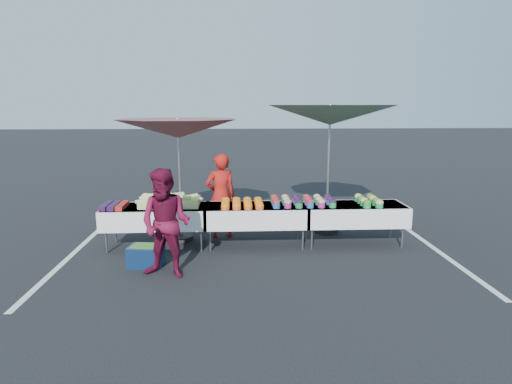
{
  "coord_description": "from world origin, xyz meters",
  "views": [
    {
      "loc": [
        -0.38,
        -7.52,
        2.53
      ],
      "look_at": [
        0.0,
        0.0,
        1.0
      ],
      "focal_mm": 30.0,
      "sensor_mm": 36.0,
      "label": 1
    }
  ],
  "objects_px": {
    "table_right": "(354,213)",
    "customer": "(166,224)",
    "table_center": "(256,214)",
    "umbrella_left": "(178,130)",
    "storage_bin": "(146,255)",
    "table_left": "(156,216)",
    "vendor": "(221,196)",
    "umbrella_right": "(330,116)"
  },
  "relations": [
    {
      "from": "table_right",
      "to": "customer",
      "type": "relative_size",
      "value": 1.14
    },
    {
      "from": "table_center",
      "to": "umbrella_left",
      "type": "xyz_separation_m",
      "value": [
        -1.41,
        0.4,
        1.51
      ]
    },
    {
      "from": "customer",
      "to": "storage_bin",
      "type": "height_order",
      "value": "customer"
    },
    {
      "from": "storage_bin",
      "to": "customer",
      "type": "bearing_deg",
      "value": -38.65
    },
    {
      "from": "table_left",
      "to": "vendor",
      "type": "xyz_separation_m",
      "value": [
        1.15,
        0.55,
        0.24
      ]
    },
    {
      "from": "storage_bin",
      "to": "vendor",
      "type": "bearing_deg",
      "value": 60.52
    },
    {
      "from": "customer",
      "to": "table_center",
      "type": "bearing_deg",
      "value": 61.85
    },
    {
      "from": "table_left",
      "to": "umbrella_right",
      "type": "xyz_separation_m",
      "value": [
        3.27,
        0.77,
        1.74
      ]
    },
    {
      "from": "table_left",
      "to": "vendor",
      "type": "bearing_deg",
      "value": 25.63
    },
    {
      "from": "umbrella_right",
      "to": "storage_bin",
      "type": "xyz_separation_m",
      "value": [
        -3.28,
        -1.72,
        -2.15
      ]
    },
    {
      "from": "table_right",
      "to": "vendor",
      "type": "height_order",
      "value": "vendor"
    },
    {
      "from": "table_center",
      "to": "storage_bin",
      "type": "bearing_deg",
      "value": -152.35
    },
    {
      "from": "umbrella_right",
      "to": "table_right",
      "type": "bearing_deg",
      "value": -66.97
    },
    {
      "from": "storage_bin",
      "to": "table_right",
      "type": "bearing_deg",
      "value": 22.91
    },
    {
      "from": "table_right",
      "to": "vendor",
      "type": "bearing_deg",
      "value": 167.37
    },
    {
      "from": "umbrella_right",
      "to": "vendor",
      "type": "bearing_deg",
      "value": -174.01
    },
    {
      "from": "table_right",
      "to": "storage_bin",
      "type": "distance_m",
      "value": 3.76
    },
    {
      "from": "table_center",
      "to": "vendor",
      "type": "height_order",
      "value": "vendor"
    },
    {
      "from": "vendor",
      "to": "umbrella_right",
      "type": "distance_m",
      "value": 2.61
    },
    {
      "from": "table_left",
      "to": "table_right",
      "type": "distance_m",
      "value": 3.6
    },
    {
      "from": "umbrella_left",
      "to": "vendor",
      "type": "bearing_deg",
      "value": 11.25
    },
    {
      "from": "table_right",
      "to": "umbrella_left",
      "type": "relative_size",
      "value": 0.62
    },
    {
      "from": "umbrella_left",
      "to": "storage_bin",
      "type": "relative_size",
      "value": 5.25
    },
    {
      "from": "table_right",
      "to": "vendor",
      "type": "distance_m",
      "value": 2.53
    },
    {
      "from": "table_center",
      "to": "umbrella_left",
      "type": "bearing_deg",
      "value": 164.14
    },
    {
      "from": "table_right",
      "to": "umbrella_left",
      "type": "xyz_separation_m",
      "value": [
        -3.21,
        0.4,
        1.51
      ]
    },
    {
      "from": "table_left",
      "to": "umbrella_right",
      "type": "relative_size",
      "value": 0.57
    },
    {
      "from": "customer",
      "to": "umbrella_left",
      "type": "bearing_deg",
      "value": 107.36
    },
    {
      "from": "table_right",
      "to": "storage_bin",
      "type": "relative_size",
      "value": 3.26
    },
    {
      "from": "umbrella_right",
      "to": "storage_bin",
      "type": "bearing_deg",
      "value": -152.32
    },
    {
      "from": "table_center",
      "to": "storage_bin",
      "type": "relative_size",
      "value": 3.26
    },
    {
      "from": "umbrella_right",
      "to": "storage_bin",
      "type": "relative_size",
      "value": 5.68
    },
    {
      "from": "storage_bin",
      "to": "umbrella_left",
      "type": "bearing_deg",
      "value": 81.56
    },
    {
      "from": "vendor",
      "to": "umbrella_left",
      "type": "height_order",
      "value": "umbrella_left"
    },
    {
      "from": "table_right",
      "to": "umbrella_right",
      "type": "bearing_deg",
      "value": 113.03
    },
    {
      "from": "customer",
      "to": "umbrella_right",
      "type": "xyz_separation_m",
      "value": [
        2.87,
        2.16,
        1.51
      ]
    },
    {
      "from": "storage_bin",
      "to": "table_left",
      "type": "bearing_deg",
      "value": 97.56
    },
    {
      "from": "storage_bin",
      "to": "table_center",
      "type": "bearing_deg",
      "value": 35.84
    },
    {
      "from": "umbrella_left",
      "to": "table_center",
      "type": "bearing_deg",
      "value": -15.86
    },
    {
      "from": "vendor",
      "to": "storage_bin",
      "type": "height_order",
      "value": "vendor"
    },
    {
      "from": "table_left",
      "to": "vendor",
      "type": "distance_m",
      "value": 1.29
    },
    {
      "from": "table_left",
      "to": "customer",
      "type": "xyz_separation_m",
      "value": [
        0.4,
        -1.39,
        0.24
      ]
    }
  ]
}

